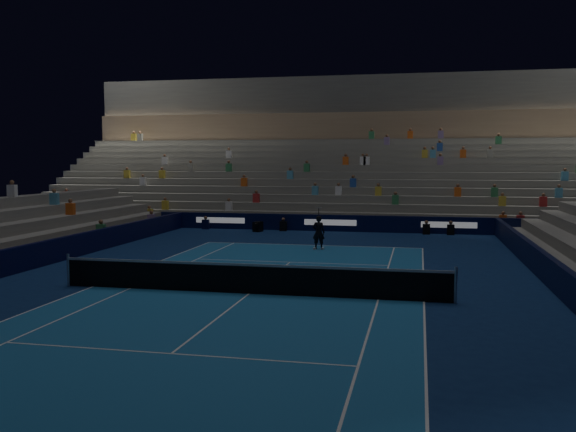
% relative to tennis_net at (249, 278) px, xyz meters
% --- Properties ---
extents(ground, '(90.00, 90.00, 0.00)m').
position_rel_tennis_net_xyz_m(ground, '(0.00, 0.00, -0.50)').
color(ground, navy).
rests_on(ground, ground).
extents(court_surface, '(10.97, 23.77, 0.01)m').
position_rel_tennis_net_xyz_m(court_surface, '(0.00, 0.00, -0.50)').
color(court_surface, '#1C5D9A').
rests_on(court_surface, ground).
extents(sponsor_barrier_far, '(44.00, 0.25, 1.00)m').
position_rel_tennis_net_xyz_m(sponsor_barrier_far, '(0.00, 18.50, -0.00)').
color(sponsor_barrier_far, black).
rests_on(sponsor_barrier_far, ground).
extents(sponsor_barrier_east, '(0.25, 37.00, 1.00)m').
position_rel_tennis_net_xyz_m(sponsor_barrier_east, '(9.70, 0.00, -0.00)').
color(sponsor_barrier_east, black).
rests_on(sponsor_barrier_east, ground).
extents(grandstand_main, '(44.00, 15.20, 11.20)m').
position_rel_tennis_net_xyz_m(grandstand_main, '(0.00, 27.90, 2.87)').
color(grandstand_main, slate).
rests_on(grandstand_main, ground).
extents(tennis_net, '(12.90, 0.10, 1.10)m').
position_rel_tennis_net_xyz_m(tennis_net, '(0.00, 0.00, 0.00)').
color(tennis_net, '#B2B2B7').
rests_on(tennis_net, ground).
extents(tennis_player, '(0.63, 0.43, 1.65)m').
position_rel_tennis_net_xyz_m(tennis_player, '(0.56, 10.50, 0.32)').
color(tennis_player, black).
rests_on(tennis_player, ground).
extents(broadcast_camera, '(0.59, 0.97, 0.60)m').
position_rel_tennis_net_xyz_m(broadcast_camera, '(-4.28, 17.32, -0.19)').
color(broadcast_camera, black).
rests_on(broadcast_camera, ground).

